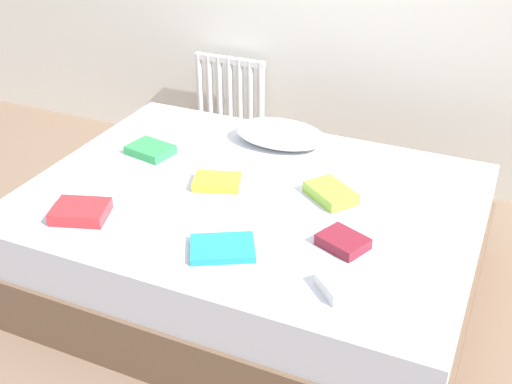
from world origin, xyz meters
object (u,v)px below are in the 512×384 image
Objects in this scene: bed at (252,240)px; textbook_white at (346,284)px; pillow at (280,134)px; textbook_lime at (331,193)px; textbook_green at (150,150)px; textbook_maroon at (343,242)px; textbook_yellow at (217,182)px; textbook_red at (81,212)px; radiator at (230,98)px; textbook_teal at (222,248)px.

textbook_white reaches higher than bed.
pillow reaches higher than textbook_lime.
textbook_green is 0.93× the size of textbook_lime.
textbook_green is 1.19× the size of textbook_maroon.
bed is at bearing -18.17° from textbook_yellow.
textbook_yellow is at bearing -8.12° from textbook_green.
textbook_lime is (0.90, 0.57, -0.00)m from textbook_red.
textbook_lime is (1.03, -1.10, 0.13)m from radiator.
pillow is 0.97m from textbook_teal.
textbook_yellow is 0.51m from textbook_teal.
textbook_red is 1.07× the size of textbook_yellow.
textbook_lime is 1.28× the size of textbook_white.
textbook_yellow reaches higher than textbook_teal.
textbook_teal reaches higher than bed.
textbook_red is (-0.57, -0.47, 0.28)m from bed.
pillow is at bearing 150.04° from textbook_maroon.
textbook_maroon is (0.57, -0.74, -0.04)m from pillow.
bed is at bearing 177.82° from textbook_maroon.
radiator is 1.82m from textbook_teal.
textbook_white is (1.20, -0.63, 0.00)m from textbook_green.
pillow reaches higher than textbook_teal.
textbook_white is at bearing -47.88° from textbook_maroon.
textbook_red is (0.13, -1.67, 0.13)m from radiator.
textbook_green is at bearing -146.14° from textbook_lime.
textbook_red is at bearing -149.27° from textbook_yellow.
textbook_lime is (0.95, -0.05, 0.00)m from textbook_green.
textbook_yellow is (-0.50, -0.10, -0.01)m from textbook_lime.
textbook_white is (0.09, -0.25, 0.00)m from textbook_maroon.
textbook_lime is 0.60m from textbook_teal.
radiator is 1.32m from textbook_yellow.
bed is 0.79m from textbook_red.
pillow is at bearing 70.47° from textbook_teal.
textbook_green is 1.17m from textbook_maroon.
pillow is 0.58m from textbook_lime.
textbook_lime is (0.41, -0.41, -0.03)m from pillow.
textbook_maroon is (0.49, -0.23, 0.28)m from bed.
pillow is at bearing -47.83° from radiator.
textbook_lime is (-0.16, 0.33, 0.00)m from textbook_maroon.
textbook_lime is 0.63m from textbook_white.
bed is 9.00× the size of textbook_red.
bed is 0.61m from textbook_maroon.
textbook_green is 0.47m from textbook_yellow.
textbook_maroon is (1.19, -1.43, 0.12)m from radiator.
textbook_red is at bearing -140.61° from bed.
textbook_red is 0.99× the size of textbook_lime.
radiator reaches higher than textbook_teal.
textbook_maroon reaches higher than textbook_yellow.
textbook_green is at bearing -176.10° from textbook_maroon.
textbook_maroon is at bearing -8.32° from textbook_green.
bed is 3.72× the size of radiator.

